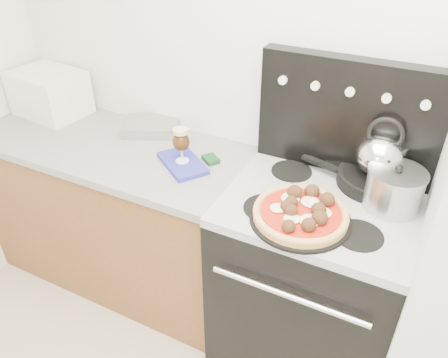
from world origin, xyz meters
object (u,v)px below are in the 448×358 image
Objects in this scene: toaster_oven at (50,93)px; tea_kettle at (381,152)px; pizza_pan at (300,218)px; base_cabinet at (121,215)px; stock_pot at (394,190)px; skillet at (375,180)px; stove_body at (309,283)px; pizza at (301,212)px; oven_mitt at (183,163)px; beer_glass at (181,145)px.

toaster_oven is 1.77× the size of tea_kettle.
pizza_pan is (1.57, -0.32, -0.09)m from toaster_oven.
stock_pot is at bearing 2.37° from base_cabinet.
tea_kettle is at bearing 60.41° from pizza_pan.
toaster_oven is 1.78m from tea_kettle.
toaster_oven reaches higher than skillet.
stove_body is at bearing 0.57° from toaster_oven.
pizza is at bearing -119.59° from skillet.
base_cabinet is at bearing 170.29° from pizza.
oven_mitt is 1.22× the size of tea_kettle.
pizza is 1.14× the size of skillet.
toaster_oven is at bearing 168.45° from pizza.
base_cabinet is at bearing -8.99° from toaster_oven.
pizza_pan is 0.03m from pizza.
pizza_pan is 1.23× the size of skillet.
pizza_pan is at bearing -130.83° from tea_kettle.
skillet is (0.21, 0.36, 0.02)m from pizza_pan.
pizza is at bearing -14.75° from beer_glass.
skillet is (1.27, 0.18, 0.52)m from base_cabinet.
toaster_oven is at bearing 170.58° from beer_glass.
skillet is at bearing 50.94° from stove_body.
pizza_pan is (0.62, -0.16, 0.01)m from oven_mitt.
pizza is (-0.04, -0.16, 0.52)m from stove_body.
beer_glass is 0.44× the size of pizza_pan.
skillet is at bearing 13.64° from oven_mitt.
beer_glass is 0.78× the size of tea_kettle.
stock_pot is (0.29, 0.24, 0.07)m from pizza_pan.
oven_mitt is at bearing -2.51° from base_cabinet.
skillet is (0.21, 0.36, -0.01)m from pizza.
base_cabinet is at bearing -171.93° from skillet.
stock_pot is (0.29, 0.24, 0.04)m from pizza.
base_cabinet is 6.79× the size of stock_pot.
oven_mitt is at bearing 0.00° from beer_glass.
oven_mitt is (0.95, -0.16, -0.11)m from toaster_oven.
stock_pot is (0.08, -0.12, -0.09)m from tea_kettle.
stock_pot is at bearing -55.88° from skillet.
toaster_oven reaches higher than beer_glass.
stove_body is (1.10, -0.02, 0.01)m from base_cabinet.
oven_mitt is at bearing 179.53° from stove_body.
pizza_pan is at bearing 180.00° from pizza.
pizza_pan is at bearing -104.03° from stove_body.
stove_body is 2.29× the size of pizza_pan.
base_cabinet is 0.79m from toaster_oven.
stove_body reaches higher than base_cabinet.
stock_pot is at bearing 39.40° from pizza_pan.
base_cabinet is 1.19m from pizza_pan.
base_cabinet is at bearing -177.63° from stock_pot.
base_cabinet is 1.47m from stock_pot.
beer_glass reaches higher than oven_mitt.
toaster_oven is 1.07× the size of pizza.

